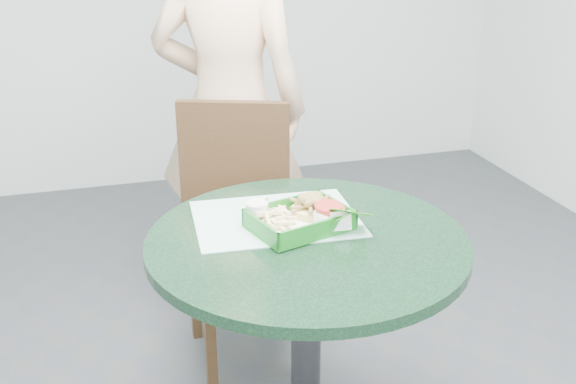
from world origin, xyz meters
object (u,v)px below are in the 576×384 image
object	(u,v)px
food_basket	(300,230)
sauce_ramekin	(262,210)
cafe_table	(307,301)
diner_person	(229,88)
dining_chair	(241,217)
crab_sandwich	(317,212)

from	to	relation	value
food_basket	sauce_ramekin	world-z (taller)	sauce_ramekin
cafe_table	diner_person	size ratio (longest dim) A/B	0.45
cafe_table	diner_person	xyz separation A→B (m)	(0.01, 1.03, 0.34)
cafe_table	dining_chair	size ratio (longest dim) A/B	0.89
sauce_ramekin	crab_sandwich	bearing A→B (deg)	-19.79
cafe_table	crab_sandwich	bearing A→B (deg)	57.35
dining_chair	diner_person	distance (m)	0.52
sauce_ramekin	diner_person	bearing A→B (deg)	83.93
dining_chair	diner_person	size ratio (longest dim) A/B	0.51
crab_sandwich	dining_chair	bearing A→B (deg)	97.70
diner_person	crab_sandwich	xyz separation A→B (m)	(0.04, -0.94, -0.12)
crab_sandwich	diner_person	bearing A→B (deg)	92.62
dining_chair	crab_sandwich	distance (m)	0.66
diner_person	crab_sandwich	world-z (taller)	diner_person
diner_person	food_basket	bearing A→B (deg)	113.96
diner_person	sauce_ramekin	xyz separation A→B (m)	(-0.10, -0.89, -0.12)
sauce_ramekin	dining_chair	bearing A→B (deg)	84.03
cafe_table	crab_sandwich	size ratio (longest dim) A/B	7.75
food_basket	crab_sandwich	bearing A→B (deg)	28.69
cafe_table	sauce_ramekin	xyz separation A→B (m)	(-0.09, 0.13, 0.22)
dining_chair	crab_sandwich	bearing A→B (deg)	-62.38
crab_sandwich	sauce_ramekin	distance (m)	0.15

